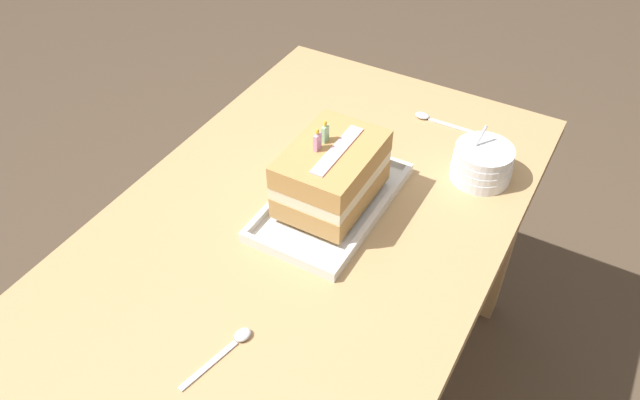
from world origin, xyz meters
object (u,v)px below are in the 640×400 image
foil_tray (331,203)px  birthday_cake (332,173)px  serving_spoon_near_tray (429,118)px  bowl_stack (482,163)px  serving_spoon_by_bowls (234,343)px

foil_tray → birthday_cake: bearing=90.0°
birthday_cake → serving_spoon_near_tray: bearing=-8.8°
birthday_cake → serving_spoon_near_tray: size_ratio=1.52×
bowl_stack → serving_spoon_by_bowls: size_ratio=0.87×
serving_spoon_near_tray → serving_spoon_by_bowls: same height
bowl_stack → serving_spoon_by_bowls: bowl_stack is taller
foil_tray → serving_spoon_near_tray: (0.38, -0.06, -0.00)m
bowl_stack → serving_spoon_near_tray: 0.23m
birthday_cake → bowl_stack: 0.34m
foil_tray → birthday_cake: 0.08m
birthday_cake → serving_spoon_near_tray: birthday_cake is taller
bowl_stack → serving_spoon_by_bowls: bearing=160.8°
foil_tray → bowl_stack: (0.24, -0.24, 0.03)m
birthday_cake → serving_spoon_by_bowls: birthday_cake is taller
serving_spoon_by_bowls → serving_spoon_near_tray: bearing=-2.8°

